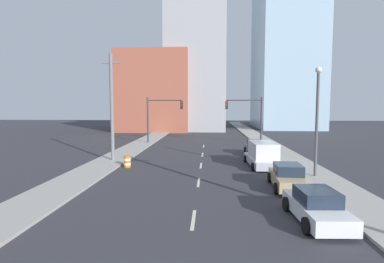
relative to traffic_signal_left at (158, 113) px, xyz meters
The scene contains 19 objects.
sidewalk_left 9.98m from the traffic_signal_left, 103.52° to the left, with size 3.11×88.01×0.15m.
sidewalk_right 17.49m from the traffic_signal_left, 31.49° to the left, with size 3.11×88.01×0.15m.
lane_stripe_at_8m 27.94m from the traffic_signal_left, 77.06° to the right, with size 0.16×2.40×0.01m, color beige.
lane_stripe_at_15m 21.69m from the traffic_signal_left, 73.11° to the right, with size 0.16×2.40×0.01m, color beige.
lane_stripe_at_20m 16.54m from the traffic_signal_left, 67.29° to the right, with size 0.16×2.40×0.01m, color beige.
lane_stripe_at_26m 11.70m from the traffic_signal_left, 55.67° to the right, with size 0.16×2.40×0.01m, color beige.
lane_stripe_at_33m 7.80m from the traffic_signal_left, 21.63° to the right, with size 0.16×2.40×0.01m, color beige.
building_brick_left 23.78m from the traffic_signal_left, 100.22° to the left, with size 14.00×16.00×15.75m.
building_office_center 29.16m from the traffic_signal_left, 81.55° to the left, with size 12.00×20.00×28.14m.
building_glass_right 42.08m from the traffic_signal_left, 51.99° to the left, with size 13.00×20.00×37.28m.
traffic_signal_left is the anchor object (origin of this frame).
traffic_signal_right 12.35m from the traffic_signal_left, ahead, with size 4.87×0.35×6.22m.
utility_pole_left_mid 13.50m from the traffic_signal_left, 98.14° to the right, with size 1.60×0.32×9.71m.
traffic_barrel 16.22m from the traffic_signal_left, 89.60° to the right, with size 0.56×0.56×0.95m.
street_lamp 23.57m from the traffic_signal_left, 52.49° to the right, with size 0.44×0.44×7.76m.
sedan_white 29.44m from the traffic_signal_left, 66.64° to the right, with size 2.18×4.35×1.45m.
sedan_tan 24.70m from the traffic_signal_left, 61.28° to the right, with size 2.23×4.39×1.50m.
box_truck_silver 18.93m from the traffic_signal_left, 52.53° to the right, with size 2.63×5.87×2.08m.
sedan_gray 15.07m from the traffic_signal_left, 37.39° to the right, with size 2.02×4.33×1.53m.
Camera 1 is at (0.69, -4.81, 5.08)m, focal length 28.00 mm.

